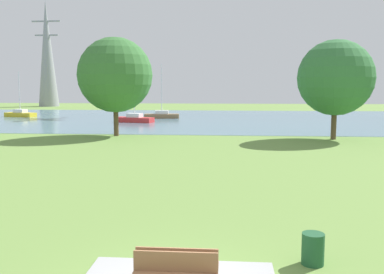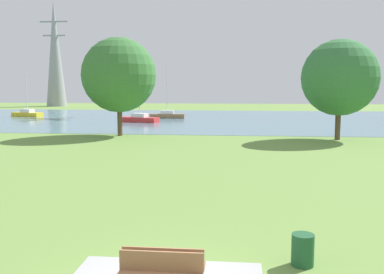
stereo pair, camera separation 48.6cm
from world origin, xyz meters
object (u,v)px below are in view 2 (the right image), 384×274
object	(u,v)px
bench_facing_water	(164,268)
sailboat_brown	(167,115)
sailboat_yellow	(27,114)
litter_bin	(303,250)
tree_east_near	(340,78)
tree_east_far	(119,75)
electricity_pylon	(55,54)
sailboat_red	(140,118)

from	to	relation	value
bench_facing_water	sailboat_brown	bearing A→B (deg)	99.15
bench_facing_water	sailboat_yellow	xyz separation A→B (m)	(-29.12, 51.21, -0.01)
litter_bin	tree_east_near	bearing A→B (deg)	75.51
tree_east_far	electricity_pylon	world-z (taller)	electricity_pylon
sailboat_yellow	sailboat_red	bearing A→B (deg)	-23.10
sailboat_yellow	electricity_pylon	xyz separation A→B (m)	(-9.63, 32.81, 11.19)
litter_bin	sailboat_yellow	distance (m)	59.26
tree_east_near	sailboat_yellow	bearing A→B (deg)	148.98
sailboat_yellow	bench_facing_water	bearing A→B (deg)	-60.37
sailboat_brown	sailboat_red	distance (m)	7.22
bench_facing_water	tree_east_far	bearing A→B (deg)	107.25
bench_facing_water	sailboat_brown	world-z (taller)	sailboat_brown
tree_east_far	litter_bin	bearing A→B (deg)	-65.91
litter_bin	tree_east_far	size ratio (longest dim) A/B	0.09
bench_facing_water	tree_east_far	xyz separation A→B (m)	(-8.93, 28.75, 4.97)
sailboat_yellow	electricity_pylon	bearing A→B (deg)	106.36
sailboat_brown	sailboat_yellow	xyz separation A→B (m)	(-21.06, 1.16, -0.01)
bench_facing_water	sailboat_yellow	bearing A→B (deg)	119.63
bench_facing_water	sailboat_red	world-z (taller)	sailboat_red
sailboat_yellow	sailboat_red	size ratio (longest dim) A/B	0.86
litter_bin	tree_east_near	size ratio (longest dim) A/B	0.10
bench_facing_water	tree_east_near	distance (m)	29.80
sailboat_yellow	tree_east_near	size ratio (longest dim) A/B	0.79
sailboat_red	bench_facing_water	bearing A→B (deg)	-76.45
tree_east_near	electricity_pylon	bearing A→B (deg)	130.87
bench_facing_water	electricity_pylon	size ratio (longest dim) A/B	0.08
bench_facing_water	litter_bin	xyz separation A→B (m)	(3.23, 1.55, -0.07)
bench_facing_water	tree_east_far	size ratio (longest dim) A/B	0.20
sailboat_yellow	sailboat_red	xyz separation A→B (m)	(18.71, -7.98, 0.01)
litter_bin	tree_east_near	distance (m)	27.41
sailboat_yellow	tree_east_near	world-z (taller)	tree_east_near
sailboat_red	tree_east_near	xyz separation A→B (m)	(20.40, -15.54, 4.68)
litter_bin	sailboat_red	distance (m)	43.85
sailboat_yellow	litter_bin	bearing A→B (deg)	-56.92
litter_bin	sailboat_yellow	size ratio (longest dim) A/B	0.12
tree_east_far	tree_east_near	distance (m)	18.95
tree_east_far	sailboat_yellow	bearing A→B (deg)	131.96
litter_bin	sailboat_red	bearing A→B (deg)	108.13
sailboat_red	electricity_pylon	bearing A→B (deg)	124.79
bench_facing_water	litter_bin	bearing A→B (deg)	25.66
sailboat_brown	bench_facing_water	bearing A→B (deg)	-80.85
sailboat_brown	sailboat_yellow	bearing A→B (deg)	176.85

